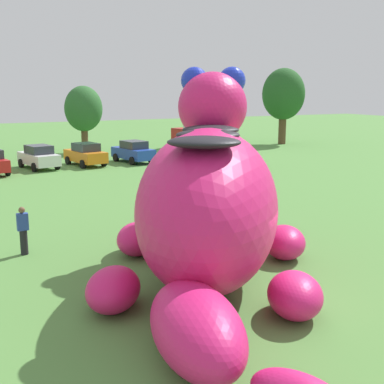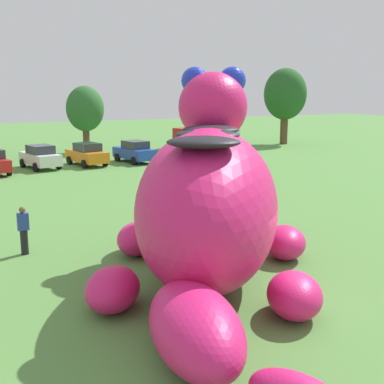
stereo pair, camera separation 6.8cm
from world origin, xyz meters
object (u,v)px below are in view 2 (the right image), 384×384
box_truck (206,139)px  spectator_near_inflatable (24,231)px  car_orange (87,154)px  spectator_wandering (190,183)px  car_blue (135,152)px  giant_inflatable_creature (208,204)px  car_white (40,157)px

box_truck → spectator_near_inflatable: box_truck is taller
car_orange → spectator_wandering: size_ratio=2.55×
car_blue → spectator_near_inflatable: bearing=-120.0°
car_blue → box_truck: bearing=-0.2°
car_orange → box_truck: (10.23, -0.08, 0.74)m
giant_inflatable_creature → car_white: 24.75m
giant_inflatable_creature → box_truck: 27.86m
car_blue → spectator_wandering: car_blue is taller
car_white → car_blue: 7.27m
box_truck → spectator_wandering: size_ratio=3.91×
car_blue → spectator_wandering: size_ratio=2.54×
giant_inflatable_creature → spectator_wandering: size_ratio=7.36×
car_orange → spectator_wandering: (1.76, -14.12, -0.01)m
giant_inflatable_creature → car_blue: 25.54m
spectator_near_inflatable → spectator_wandering: same height
spectator_wandering → car_white: bearing=110.2°
car_orange → car_blue: 3.82m
car_blue → spectator_wandering: (-2.07, -14.07, -0.01)m
box_truck → spectator_near_inflatable: (-17.69, -19.52, -0.75)m
car_orange → spectator_wandering: car_orange is taller
giant_inflatable_creature → spectator_near_inflatable: giant_inflatable_creature is taller
spectator_wandering → box_truck: bearing=58.9°
giant_inflatable_creature → box_truck: (13.13, 24.56, -0.77)m
car_orange → car_blue: (3.82, -0.05, 0.00)m
spectator_near_inflatable → box_truck: bearing=47.8°
box_truck → spectator_near_inflatable: 26.36m
giant_inflatable_creature → car_orange: size_ratio=2.89×
spectator_near_inflatable → spectator_wandering: size_ratio=1.00×
car_white → spectator_near_inflatable: size_ratio=2.55×
car_white → car_orange: bearing=-0.9°
car_orange → spectator_wandering: 14.23m
spectator_wandering → spectator_near_inflatable: bearing=-149.3°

